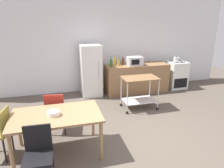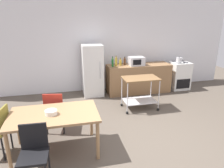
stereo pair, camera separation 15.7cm
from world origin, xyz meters
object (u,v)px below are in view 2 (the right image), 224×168
(bottle_sesame_oil, at_px, (125,62))
(bottle_soy_sauce, at_px, (116,62))
(chair_red, at_px, (55,109))
(bottle_olive_oil, at_px, (120,62))
(bottle_sparkling_water, at_px, (113,63))
(dining_table, at_px, (54,118))
(refrigerator, at_px, (93,70))
(microwave, at_px, (136,61))
(chair_black, at_px, (34,151))
(kettle, at_px, (179,60))
(kitchen_cart, at_px, (140,88))
(stove_oven, at_px, (179,75))
(fruit_bowl, at_px, (51,112))

(bottle_sesame_oil, bearing_deg, bottle_soy_sauce, -164.89)
(chair_red, bearing_deg, bottle_olive_oil, -124.27)
(bottle_sparkling_water, bearing_deg, chair_red, -132.53)
(dining_table, xyz_separation_m, refrigerator, (1.07, 2.69, 0.10))
(bottle_soy_sauce, distance_m, microwave, 0.63)
(dining_table, relative_size, chair_black, 1.69)
(bottle_sparkling_water, relative_size, bottle_soy_sauce, 0.99)
(bottle_sesame_oil, xyz_separation_m, kettle, (1.78, -0.16, -0.00))
(bottle_sparkling_water, distance_m, bottle_olive_oil, 0.32)
(kitchen_cart, height_order, bottle_soy_sauce, bottle_soy_sauce)
(bottle_soy_sauce, distance_m, kettle, 2.07)
(stove_oven, bearing_deg, bottle_olive_oil, 179.03)
(kitchen_cart, distance_m, kettle, 2.12)
(chair_red, xyz_separation_m, refrigerator, (1.08, 2.00, 0.26))
(dining_table, bearing_deg, stove_oven, 33.35)
(chair_red, xyz_separation_m, bottle_olive_oil, (1.94, 1.95, 0.47))
(fruit_bowl, bearing_deg, stove_oven, 33.39)
(chair_red, distance_m, chair_black, 1.39)
(stove_oven, height_order, bottle_soy_sauce, bottle_soy_sauce)
(stove_oven, bearing_deg, kettle, -140.33)
(chair_red, relative_size, bottle_soy_sauce, 2.88)
(refrigerator, bearing_deg, bottle_olive_oil, -3.10)
(chair_red, height_order, kitchen_cart, chair_red)
(chair_red, bearing_deg, chair_black, 89.82)
(stove_oven, relative_size, kettle, 3.84)
(chair_black, bearing_deg, stove_oven, 40.68)
(bottle_sesame_oil, relative_size, kettle, 1.06)
(chair_red, relative_size, stove_oven, 0.97)
(microwave, relative_size, fruit_bowl, 2.26)
(stove_oven, bearing_deg, kitchen_cart, -146.42)
(dining_table, bearing_deg, kitchen_cart, 33.15)
(microwave, bearing_deg, chair_black, -129.92)
(fruit_bowl, bearing_deg, bottle_soy_sauce, 55.24)
(stove_oven, distance_m, kettle, 0.57)
(microwave, bearing_deg, bottle_olive_oil, 166.23)
(bottle_olive_oil, xyz_separation_m, bottle_sesame_oil, (0.14, 0.02, 0.02))
(chair_red, bearing_deg, microwave, -132.22)
(microwave, bearing_deg, bottle_soy_sauce, 174.43)
(dining_table, distance_m, fruit_bowl, 0.13)
(dining_table, bearing_deg, bottle_olive_oil, 53.88)
(bottle_soy_sauce, bearing_deg, bottle_olive_oil, 20.12)
(refrigerator, xyz_separation_m, microwave, (1.34, -0.16, 0.25))
(microwave, bearing_deg, kitchen_cart, -104.56)
(bottle_soy_sauce, relative_size, bottle_olive_oil, 1.33)
(chair_red, height_order, fruit_bowl, chair_red)
(bottle_soy_sauce, bearing_deg, bottle_sesame_oil, 15.11)
(dining_table, bearing_deg, bottle_soy_sauce, 55.52)
(bottle_olive_oil, bearing_deg, bottle_sesame_oil, 9.48)
(kitchen_cart, bearing_deg, bottle_soy_sauce, 105.19)
(bottle_soy_sauce, relative_size, fruit_bowl, 1.52)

